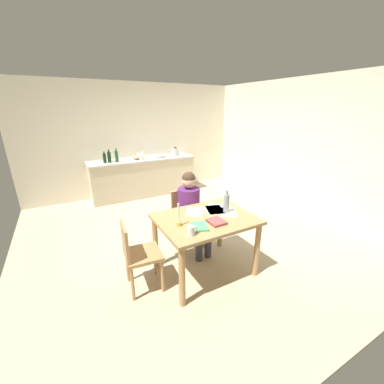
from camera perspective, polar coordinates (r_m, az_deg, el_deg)
ground_plane at (r=4.17m, az=-1.26°, el=-10.11°), size 5.20×5.20×0.04m
wall_back at (r=6.10m, az=-13.03°, el=12.05°), size 5.20×0.12×2.60m
wall_right at (r=5.40m, az=24.29°, el=9.93°), size 0.12×5.20×2.60m
kitchen_counter at (r=5.93m, az=-11.42°, el=3.56°), size 2.49×0.64×0.90m
dining_table at (r=3.00m, az=3.14°, el=-8.12°), size 1.16×0.90×0.77m
chair_at_table at (r=3.65m, az=-1.43°, el=-5.68°), size 0.43×0.43×0.87m
person_seated at (r=3.46m, az=-0.17°, el=-3.68°), size 0.35×0.61×1.19m
chair_side_empty at (r=2.87m, az=-12.85°, el=-14.04°), size 0.44×0.44×0.86m
coffee_mug at (r=2.54m, az=-0.15°, el=-9.20°), size 0.12×0.07×0.11m
candlestick at (r=2.72m, az=-3.20°, el=-6.59°), size 0.06×0.06×0.27m
book_magazine at (r=2.82m, az=5.83°, el=-7.05°), size 0.18×0.21×0.03m
book_cookery at (r=2.72m, az=1.84°, el=-8.14°), size 0.24×0.28×0.02m
paper_letter at (r=3.17m, az=5.48°, el=-4.18°), size 0.29×0.35×0.00m
paper_bill at (r=3.23m, az=5.60°, el=-3.78°), size 0.34×0.36×0.00m
paper_envelope at (r=3.11m, az=0.62°, el=-4.65°), size 0.34×0.36×0.00m
paper_receipt at (r=3.17m, az=5.08°, el=-4.22°), size 0.29×0.34×0.00m
paper_notice at (r=3.12m, az=8.54°, el=-4.72°), size 0.34×0.36×0.00m
wine_bottle_on_table at (r=3.07m, az=8.20°, el=-2.59°), size 0.08×0.08×0.30m
sink_unit at (r=5.94m, az=-8.34°, el=8.45°), size 0.36×0.36×0.24m
bottle_oil at (r=5.58m, az=-20.13°, el=7.62°), size 0.07×0.07×0.24m
bottle_vinegar at (r=5.59m, az=-19.13°, el=7.90°), size 0.08×0.08×0.28m
bottle_wine_red at (r=5.57m, az=-17.53°, el=8.12°), size 0.07×0.07×0.30m
mixing_bowl at (r=5.77m, az=-12.88°, el=8.09°), size 0.21×0.21×0.09m
stovetop_kettle at (r=6.10m, az=-4.01°, el=9.63°), size 0.18×0.18×0.22m
wine_glass_near_sink at (r=5.96m, az=-11.78°, el=9.13°), size 0.07×0.07×0.15m
wine_glass_by_kettle at (r=5.92m, az=-12.84°, el=9.00°), size 0.07×0.07×0.15m
teacup_on_counter at (r=5.65m, az=-11.95°, el=8.01°), size 0.13×0.09×0.11m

